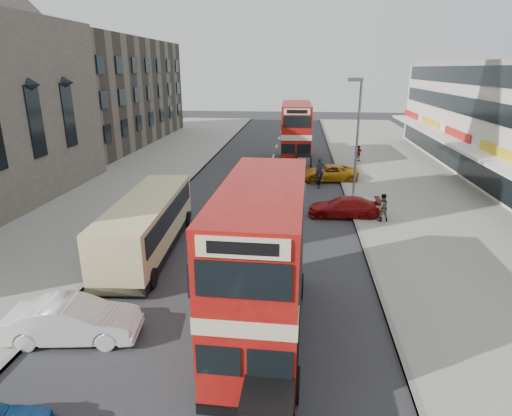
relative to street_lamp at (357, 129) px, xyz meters
The scene contains 17 objects.
ground 19.73m from the street_lamp, 109.92° to the right, with size 160.00×160.00×0.00m, color #28282B.
road_surface 8.33m from the street_lamp, 162.95° to the left, with size 12.00×90.00×0.01m, color #28282B.
pavement_right 7.50m from the street_lamp, 20.06° to the left, with size 12.00×90.00×0.15m, color gray.
pavement_left 19.22m from the street_lamp, behind, with size 12.00×90.00×0.15m, color gray.
kerb_left 13.62m from the street_lamp, behind, with size 0.20×90.00×0.16m, color gray.
kerb_right 5.13m from the street_lamp, 101.90° to the left, with size 0.20×90.00×0.16m, color gray.
brick_terrace 34.86m from the street_lamp, 144.96° to the left, with size 14.00×28.00×12.00m, color #66594C.
street_lamp is the anchor object (origin of this frame).
bus_main 17.88m from the street_lamp, 106.10° to the right, with size 2.73×9.37×5.13m.
bus_second 12.43m from the street_lamp, 110.10° to the left, with size 2.88×9.81×5.39m.
coach 15.80m from the street_lamp, 136.07° to the right, with size 3.03×9.75×2.55m.
car_left_front 21.57m from the street_lamp, 121.81° to the right, with size 1.51×4.33×1.43m, color white.
car_right_a 6.21m from the street_lamp, 102.83° to the right, with size 1.76×4.34×1.26m, color maroon.
car_right_b 6.12m from the street_lamp, 108.89° to the left, with size 2.19×4.74×1.32m, color orange.
pedestrian_near 6.69m from the street_lamp, 78.67° to the right, with size 0.62×0.42×1.67m, color gray.
pedestrian_far 12.44m from the street_lamp, 81.08° to the left, with size 0.89×0.37×1.52m, color gray.
cyclist 5.20m from the street_lamp, 132.77° to the left, with size 0.73×1.73×2.21m.
Camera 1 is at (2.68, -11.55, 8.71)m, focal length 29.77 mm.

